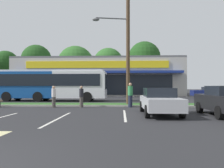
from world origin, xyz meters
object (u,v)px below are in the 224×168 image
(pedestrian_by_pole, at_px, (54,97))
(pedestrian_mid, at_px, (130,95))
(car_0, at_px, (210,92))
(city_bus, at_px, (50,84))
(car_4, at_px, (44,92))
(utility_pole, at_px, (126,41))
(pedestrian_near_bench, at_px, (81,97))
(car_3, at_px, (159,101))

(pedestrian_by_pole, height_order, pedestrian_mid, pedestrian_mid)
(car_0, height_order, pedestrian_by_pole, pedestrian_by_pole)
(city_bus, xyz_separation_m, car_4, (-3.24, 7.07, -0.96))
(utility_pole, relative_size, car_0, 2.11)
(car_0, height_order, pedestrian_near_bench, pedestrian_near_bench)
(pedestrian_near_bench, distance_m, pedestrian_mid, 3.60)
(utility_pole, xyz_separation_m, pedestrian_by_pole, (-5.31, -1.91, -4.40))
(city_bus, height_order, car_4, city_bus)
(pedestrian_near_bench, bearing_deg, car_0, 128.33)
(city_bus, distance_m, car_4, 7.83)
(city_bus, bearing_deg, car_0, 19.61)
(car_3, distance_m, pedestrian_by_pole, 7.92)
(utility_pole, xyz_separation_m, city_bus, (-7.86, 5.17, -3.43))
(pedestrian_near_bench, relative_size, pedestrian_by_pole, 1.00)
(pedestrian_mid, bearing_deg, pedestrian_near_bench, 48.48)
(car_3, distance_m, pedestrian_near_bench, 6.33)
(pedestrian_by_pole, relative_size, pedestrian_mid, 0.88)
(car_3, height_order, car_4, car_4)
(utility_pole, relative_size, pedestrian_near_bench, 6.18)
(car_3, bearing_deg, pedestrian_mid, -161.16)
(pedestrian_mid, bearing_deg, utility_pole, -35.78)
(car_3, xyz_separation_m, pedestrian_near_bench, (-5.00, 3.88, 0.04))
(utility_pole, height_order, pedestrian_by_pole, utility_pole)
(car_0, height_order, car_3, car_0)
(pedestrian_by_pole, bearing_deg, car_3, -96.48)
(car_4, distance_m, pedestrian_mid, 17.80)
(car_3, height_order, pedestrian_near_bench, pedestrian_near_bench)
(utility_pole, bearing_deg, pedestrian_by_pole, -160.23)
(utility_pole, xyz_separation_m, pedestrian_near_bench, (-3.32, -1.74, -4.40))
(car_3, height_order, pedestrian_mid, pedestrian_mid)
(city_bus, bearing_deg, car_3, -47.69)
(utility_pole, distance_m, car_4, 17.09)
(car_4, bearing_deg, pedestrian_near_bench, -60.91)
(utility_pole, height_order, car_0, utility_pole)
(city_bus, relative_size, car_4, 2.53)
(car_0, relative_size, car_4, 0.98)
(car_0, bearing_deg, city_bus, 18.78)
(car_4, relative_size, pedestrian_by_pole, 2.97)
(pedestrian_by_pole, bearing_deg, city_bus, 41.24)
(utility_pole, height_order, pedestrian_mid, utility_pole)
(utility_pole, height_order, car_3, utility_pole)
(car_4, xyz_separation_m, pedestrian_by_pole, (5.78, -14.15, -0.02))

